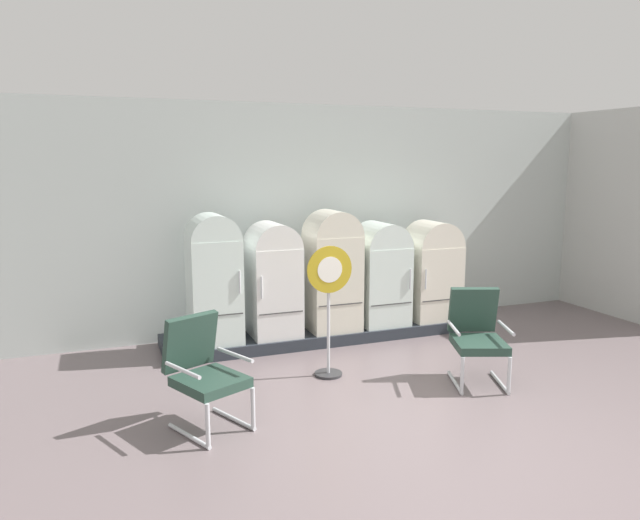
# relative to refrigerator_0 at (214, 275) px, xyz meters

# --- Properties ---
(ground) EXTENTS (12.00, 10.00, 0.05)m
(ground) POSITION_rel_refrigerator_0_xyz_m (1.60, -2.90, -1.05)
(ground) COLOR #6C5E60
(back_wall) EXTENTS (11.76, 0.12, 3.21)m
(back_wall) POSITION_rel_refrigerator_0_xyz_m (1.60, 0.76, 0.60)
(back_wall) COLOR #B6C0BC
(back_wall) RESTS_ON ground
(side_wall_right) EXTENTS (0.16, 2.20, 3.21)m
(side_wall_right) POSITION_rel_refrigerator_0_xyz_m (6.26, -0.42, 0.57)
(side_wall_right) COLOR #BABCB8
(side_wall_right) RESTS_ON ground
(display_plinth) EXTENTS (4.53, 0.95, 0.15)m
(display_plinth) POSITION_rel_refrigerator_0_xyz_m (1.60, 0.13, -0.94)
(display_plinth) COLOR #282D35
(display_plinth) RESTS_ON ground
(refrigerator_0) EXTENTS (0.63, 0.64, 1.63)m
(refrigerator_0) POSITION_rel_refrigerator_0_xyz_m (0.00, 0.00, 0.00)
(refrigerator_0) COLOR silver
(refrigerator_0) RESTS_ON display_plinth
(refrigerator_1) EXTENTS (0.63, 0.72, 1.49)m
(refrigerator_1) POSITION_rel_refrigerator_0_xyz_m (0.78, 0.04, -0.08)
(refrigerator_1) COLOR white
(refrigerator_1) RESTS_ON display_plinth
(refrigerator_2) EXTENTS (0.67, 0.63, 1.62)m
(refrigerator_2) POSITION_rel_refrigerator_0_xyz_m (1.60, -0.00, -0.01)
(refrigerator_2) COLOR silver
(refrigerator_2) RESTS_ON display_plinth
(refrigerator_3) EXTENTS (0.67, 0.72, 1.43)m
(refrigerator_3) POSITION_rel_refrigerator_0_xyz_m (2.35, 0.04, -0.11)
(refrigerator_3) COLOR silver
(refrigerator_3) RESTS_ON display_plinth
(refrigerator_4) EXTENTS (0.71, 0.65, 1.42)m
(refrigerator_4) POSITION_rel_refrigerator_0_xyz_m (3.16, 0.00, -0.12)
(refrigerator_4) COLOR silver
(refrigerator_4) RESTS_ON display_plinth
(armchair_left) EXTENTS (0.79, 0.87, 1.03)m
(armchair_left) POSITION_rel_refrigerator_0_xyz_m (-0.51, -2.04, -0.46)
(armchair_left) COLOR silver
(armchair_left) RESTS_ON ground
(armchair_right) EXTENTS (0.76, 0.86, 1.03)m
(armchair_right) POSITION_rel_refrigerator_0_xyz_m (2.52, -1.99, -0.46)
(armchair_right) COLOR silver
(armchair_right) RESTS_ON ground
(sign_stand) EXTENTS (0.53, 0.32, 1.51)m
(sign_stand) POSITION_rel_refrigerator_0_xyz_m (1.05, -1.26, -0.22)
(sign_stand) COLOR #2D2D30
(sign_stand) RESTS_ON ground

